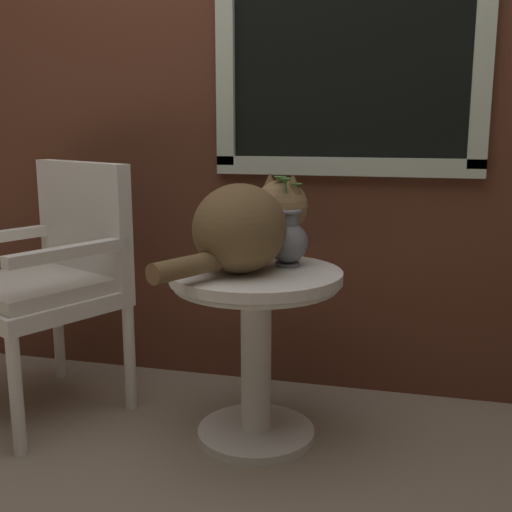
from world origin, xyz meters
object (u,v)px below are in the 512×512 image
at_px(wicker_side_table, 256,321).
at_px(cat, 247,225).
at_px(wicker_chair, 51,273).
at_px(pewter_vase_with_ivy, 287,237).

height_order(wicker_side_table, cat, cat).
distance_m(wicker_side_table, cat, 0.33).
relative_size(wicker_side_table, cat, 0.96).
bearing_deg(cat, wicker_chair, 174.67).
xyz_separation_m(cat, pewter_vase_with_ivy, (0.12, 0.11, -0.05)).
bearing_deg(wicker_chair, pewter_vase_with_ivy, 2.23).
distance_m(wicker_side_table, wicker_chair, 0.82).
xyz_separation_m(wicker_side_table, wicker_chair, (-0.81, 0.07, 0.10)).
height_order(wicker_chair, cat, wicker_chair).
bearing_deg(wicker_chair, wicker_side_table, -4.66).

